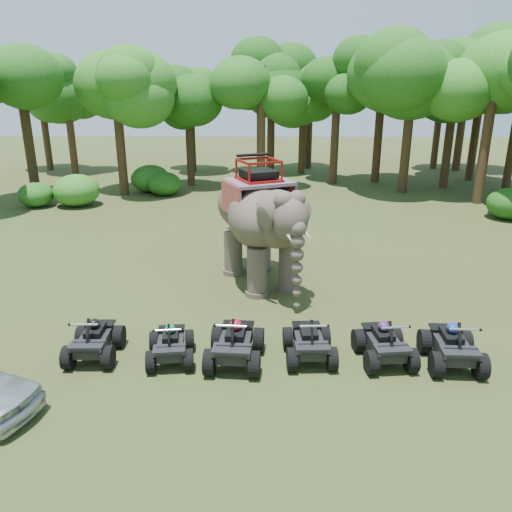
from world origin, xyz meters
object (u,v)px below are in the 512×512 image
Objects in this scene: elephant at (260,221)px; atv_5 at (453,341)px; atv_1 at (170,340)px; atv_4 at (385,338)px; atv_0 at (94,335)px; atv_2 at (235,338)px; atv_3 at (309,337)px.

elephant is 2.96× the size of atv_5.
atv_4 reaches higher than atv_1.
atv_2 reaches higher than atv_0.
atv_1 is 3.52m from atv_3.
elephant reaches higher than atv_2.
atv_3 is (1.88, 0.22, -0.06)m from atv_2.
atv_5 is at bearing -11.63° from atv_4.
atv_1 is at bearing -136.36° from elephant.
atv_2 is 5.42m from atv_5.
atv_3 is (5.51, 0.01, 0.00)m from atv_0.
atv_2 is 1.89m from atv_3.
elephant reaches higher than atv_1.
atv_0 is 2.00m from atv_1.
atv_1 is 0.85× the size of atv_2.
atv_4 is (5.41, 0.08, 0.05)m from atv_1.
atv_5 is (3.54, -0.21, 0.04)m from atv_3.
atv_5 is (7.06, -0.07, 0.08)m from atv_1.
atv_0 is 9.05m from atv_5.
atv_2 is (3.63, -0.21, 0.07)m from atv_0.
atv_0 reaches higher than atv_1.
atv_5 is at bearing 4.12° from atv_2.
atv_1 is 5.41m from atv_4.
atv_0 is 0.90× the size of atv_2.
elephant is 3.14× the size of atv_3.
atv_0 is at bearing -179.16° from atv_2.
atv_2 reaches higher than atv_1.
atv_2 is 1.04× the size of atv_5.
atv_3 is (3.52, 0.14, 0.04)m from atv_1.
elephant is at bearing 114.35° from atv_4.
elephant is 3.36× the size of atv_1.
elephant reaches higher than atv_3.
atv_4 is at bearing 6.35° from atv_2.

